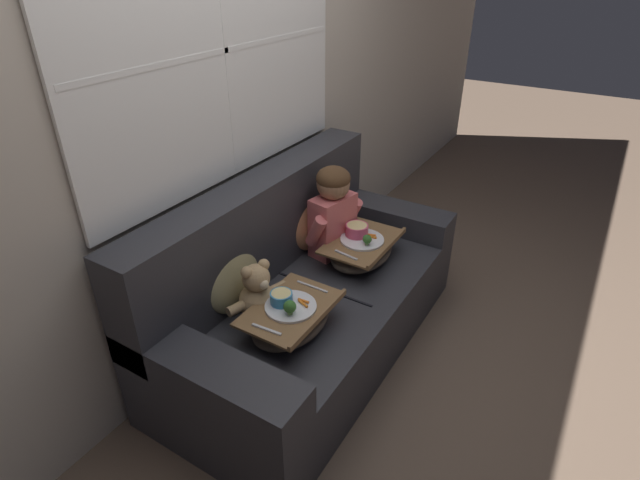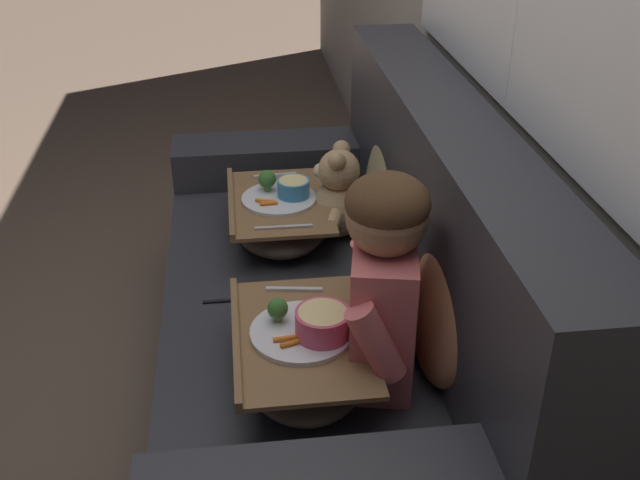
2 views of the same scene
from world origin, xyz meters
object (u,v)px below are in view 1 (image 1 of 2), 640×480
at_px(throw_pillow_behind_teddy, 230,274).
at_px(lap_tray_child, 362,249).
at_px(couch, 303,294).
at_px(child_figure, 333,207).
at_px(throw_pillow_behind_child, 309,216).
at_px(teddy_bear, 258,295).
at_px(lap_tray_teddy, 291,317).

relative_size(throw_pillow_behind_teddy, lap_tray_child, 0.84).
distance_m(couch, child_figure, 0.51).
xyz_separation_m(throw_pillow_behind_teddy, lap_tray_child, (0.70, -0.35, -0.12)).
distance_m(throw_pillow_behind_child, child_figure, 0.19).
relative_size(teddy_bear, lap_tray_child, 0.68).
xyz_separation_m(couch, throw_pillow_behind_teddy, (-0.35, 0.18, 0.27)).
bearing_deg(lap_tray_child, child_figure, 90.32).
bearing_deg(lap_tray_teddy, child_figure, 15.04).
bearing_deg(teddy_bear, couch, -2.59).
distance_m(child_figure, teddy_bear, 0.72).
bearing_deg(throw_pillow_behind_child, lap_tray_teddy, -153.62).
bearing_deg(couch, throw_pillow_behind_teddy, 153.02).
bearing_deg(lap_tray_child, throw_pillow_behind_child, 90.14).
height_order(throw_pillow_behind_child, lap_tray_child, throw_pillow_behind_child).
height_order(couch, child_figure, couch).
xyz_separation_m(couch, teddy_bear, (-0.35, 0.02, 0.21)).
bearing_deg(child_figure, throw_pillow_behind_child, 89.93).
xyz_separation_m(throw_pillow_behind_child, lap_tray_child, (0.00, -0.35, -0.12)).
height_order(throw_pillow_behind_teddy, lap_tray_child, throw_pillow_behind_teddy).
bearing_deg(throw_pillow_behind_teddy, couch, -26.98).
height_order(throw_pillow_behind_child, lap_tray_teddy, throw_pillow_behind_child).
relative_size(child_figure, lap_tray_child, 1.11).
bearing_deg(throw_pillow_behind_child, lap_tray_child, -89.86).
relative_size(couch, lap_tray_teddy, 3.96).
distance_m(couch, teddy_bear, 0.41).
height_order(throw_pillow_behind_teddy, teddy_bear, throw_pillow_behind_teddy).
relative_size(teddy_bear, lap_tray_teddy, 0.70).
height_order(couch, throw_pillow_behind_child, couch).
bearing_deg(lap_tray_teddy, couch, 25.77).
bearing_deg(lap_tray_teddy, teddy_bear, 90.16).
relative_size(throw_pillow_behind_child, teddy_bear, 1.29).
bearing_deg(throw_pillow_behind_child, throw_pillow_behind_teddy, 180.00).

